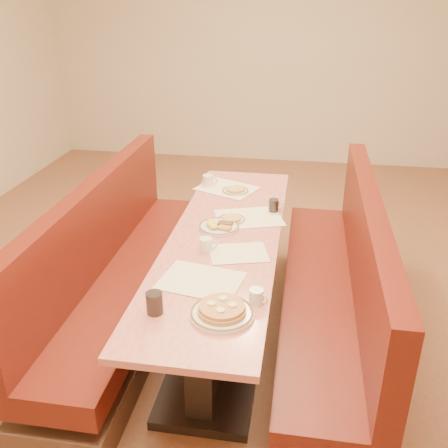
% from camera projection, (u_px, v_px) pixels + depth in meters
% --- Properties ---
extents(ground, '(8.00, 8.00, 0.00)m').
position_uv_depth(ground, '(225.00, 331.00, 3.53)').
color(ground, '#9E6647').
rests_on(ground, ground).
extents(room_envelope, '(6.04, 8.04, 2.82)m').
position_uv_depth(room_envelope, '(225.00, 42.00, 2.71)').
color(room_envelope, beige).
rests_on(room_envelope, ground).
extents(diner_table, '(0.70, 2.50, 0.75)m').
position_uv_depth(diner_table, '(225.00, 286.00, 3.37)').
color(diner_table, black).
rests_on(diner_table, ground).
extents(booth_left, '(0.55, 2.50, 1.05)m').
position_uv_depth(booth_left, '(121.00, 278.00, 3.48)').
color(booth_left, '#4C3326').
rests_on(booth_left, ground).
extents(booth_right, '(0.55, 2.50, 1.05)m').
position_uv_depth(booth_right, '(335.00, 297.00, 3.27)').
color(booth_right, '#4C3326').
rests_on(booth_right, ground).
extents(placemat_near_left, '(0.48, 0.40, 0.00)m').
position_uv_depth(placemat_near_left, '(201.00, 280.00, 2.71)').
color(placemat_near_left, beige).
rests_on(placemat_near_left, diner_table).
extents(placemat_near_right, '(0.40, 0.34, 0.00)m').
position_uv_depth(placemat_near_right, '(239.00, 253.00, 3.00)').
color(placemat_near_right, beige).
rests_on(placemat_near_right, diner_table).
extents(placemat_far_left, '(0.54, 0.48, 0.00)m').
position_uv_depth(placemat_far_left, '(227.00, 188.00, 3.98)').
color(placemat_far_left, beige).
rests_on(placemat_far_left, diner_table).
extents(placemat_far_right, '(0.53, 0.46, 0.00)m').
position_uv_depth(placemat_far_right, '(249.00, 218.00, 3.46)').
color(placemat_far_right, beige).
rests_on(placemat_far_right, diner_table).
extents(pancake_plate, '(0.32, 0.32, 0.07)m').
position_uv_depth(pancake_plate, '(222.00, 311.00, 2.42)').
color(pancake_plate, silver).
rests_on(pancake_plate, diner_table).
extents(eggs_plate, '(0.27, 0.27, 0.06)m').
position_uv_depth(eggs_plate, '(218.00, 226.00, 3.31)').
color(eggs_plate, silver).
rests_on(eggs_plate, diner_table).
extents(extra_plate_mid, '(0.19, 0.19, 0.04)m').
position_uv_depth(extra_plate_mid, '(231.00, 219.00, 3.42)').
color(extra_plate_mid, silver).
rests_on(extra_plate_mid, diner_table).
extents(extra_plate_far, '(0.21, 0.21, 0.04)m').
position_uv_depth(extra_plate_far, '(235.00, 190.00, 3.90)').
color(extra_plate_far, silver).
rests_on(extra_plate_far, diner_table).
extents(coffee_mug_a, '(0.10, 0.07, 0.08)m').
position_uv_depth(coffee_mug_a, '(257.00, 296.00, 2.50)').
color(coffee_mug_a, silver).
rests_on(coffee_mug_a, diner_table).
extents(coffee_mug_b, '(0.11, 0.08, 0.08)m').
position_uv_depth(coffee_mug_b, '(206.00, 244.00, 3.01)').
color(coffee_mug_b, silver).
rests_on(coffee_mug_b, diner_table).
extents(coffee_mug_c, '(0.11, 0.08, 0.08)m').
position_uv_depth(coffee_mug_c, '(274.00, 205.00, 3.57)').
color(coffee_mug_c, silver).
rests_on(coffee_mug_c, diner_table).
extents(coffee_mug_d, '(0.12, 0.09, 0.09)m').
position_uv_depth(coffee_mug_d, '(208.00, 180.00, 4.01)').
color(coffee_mug_d, silver).
rests_on(coffee_mug_d, diner_table).
extents(soda_tumbler_near, '(0.08, 0.08, 0.11)m').
position_uv_depth(soda_tumbler_near, '(155.00, 303.00, 2.43)').
color(soda_tumbler_near, black).
rests_on(soda_tumbler_near, diner_table).
extents(soda_tumbler_mid, '(0.07, 0.07, 0.10)m').
position_uv_depth(soda_tumbler_mid, '(274.00, 206.00, 3.54)').
color(soda_tumbler_mid, black).
rests_on(soda_tumbler_mid, diner_table).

